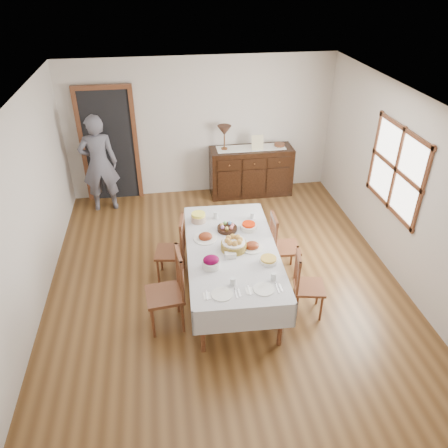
{
  "coord_description": "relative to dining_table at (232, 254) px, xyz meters",
  "views": [
    {
      "loc": [
        -0.76,
        -4.88,
        4.06
      ],
      "look_at": [
        0.0,
        0.1,
        0.95
      ],
      "focal_mm": 35.0,
      "sensor_mm": 36.0,
      "label": 1
    }
  ],
  "objects": [
    {
      "name": "ground",
      "position": [
        -0.05,
        0.26,
        -0.7
      ],
      "size": [
        6.0,
        6.0,
        0.0
      ],
      "primitive_type": "plane",
      "color": "brown"
    },
    {
      "name": "room_shell",
      "position": [
        -0.2,
        0.68,
        0.94
      ],
      "size": [
        5.02,
        6.02,
        2.65
      ],
      "color": "white",
      "rests_on": "ground"
    },
    {
      "name": "dining_table",
      "position": [
        0.0,
        0.0,
        0.0
      ],
      "size": [
        1.26,
        2.35,
        0.79
      ],
      "rotation": [
        0.0,
        0.0,
        -0.04
      ],
      "color": "#B9B9BD",
      "rests_on": "ground"
    },
    {
      "name": "chair_left_near",
      "position": [
        -0.86,
        -0.43,
        -0.15
      ],
      "size": [
        0.5,
        0.5,
        1.09
      ],
      "rotation": [
        0.0,
        0.0,
        -1.47
      ],
      "color": "brown",
      "rests_on": "ground"
    },
    {
      "name": "chair_left_far",
      "position": [
        -0.75,
        0.52,
        -0.2
      ],
      "size": [
        0.47,
        0.47,
        0.99
      ],
      "rotation": [
        0.0,
        0.0,
        -1.73
      ],
      "color": "brown",
      "rests_on": "ground"
    },
    {
      "name": "chair_right_near",
      "position": [
        0.88,
        -0.48,
        -0.23
      ],
      "size": [
        0.45,
        0.45,
        0.93
      ],
      "rotation": [
        0.0,
        0.0,
        1.38
      ],
      "color": "brown",
      "rests_on": "ground"
    },
    {
      "name": "chair_right_far",
      "position": [
        0.8,
        0.4,
        -0.2
      ],
      "size": [
        0.42,
        0.42,
        0.98
      ],
      "rotation": [
        0.0,
        0.0,
        1.53
      ],
      "color": "brown",
      "rests_on": "ground"
    },
    {
      "name": "sideboard",
      "position": [
        0.88,
        2.97,
        -0.22
      ],
      "size": [
        1.58,
        0.57,
        0.95
      ],
      "color": "black",
      "rests_on": "ground"
    },
    {
      "name": "person",
      "position": [
        -1.93,
        2.79,
        0.26
      ],
      "size": [
        0.63,
        0.44,
        1.92
      ],
      "primitive_type": "imported",
      "rotation": [
        0.0,
        0.0,
        3.23
      ],
      "color": "#565561",
      "rests_on": "ground"
    },
    {
      "name": "bread_basket",
      "position": [
        0.02,
        -0.03,
        0.17
      ],
      "size": [
        0.33,
        0.33,
        0.18
      ],
      "color": "olive",
      "rests_on": "dining_table"
    },
    {
      "name": "egg_basket",
      "position": [
        0.01,
        0.44,
        0.13
      ],
      "size": [
        0.28,
        0.28,
        0.1
      ],
      "color": "black",
      "rests_on": "dining_table"
    },
    {
      "name": "ham_platter_a",
      "position": [
        -0.32,
        0.27,
        0.12
      ],
      "size": [
        0.33,
        0.33,
        0.11
      ],
      "color": "silver",
      "rests_on": "dining_table"
    },
    {
      "name": "ham_platter_b",
      "position": [
        0.26,
        -0.04,
        0.12
      ],
      "size": [
        0.3,
        0.3,
        0.11
      ],
      "color": "silver",
      "rests_on": "dining_table"
    },
    {
      "name": "beet_bowl",
      "position": [
        -0.32,
        -0.36,
        0.17
      ],
      "size": [
        0.22,
        0.22,
        0.16
      ],
      "color": "silver",
      "rests_on": "dining_table"
    },
    {
      "name": "carrot_bowl",
      "position": [
        0.31,
        0.42,
        0.14
      ],
      "size": [
        0.24,
        0.24,
        0.1
      ],
      "color": "silver",
      "rests_on": "dining_table"
    },
    {
      "name": "pineapple_bowl",
      "position": [
        -0.36,
        0.74,
        0.16
      ],
      "size": [
        0.21,
        0.21,
        0.13
      ],
      "color": "tan",
      "rests_on": "dining_table"
    },
    {
      "name": "casserole_dish",
      "position": [
        0.4,
        -0.38,
        0.13
      ],
      "size": [
        0.22,
        0.22,
        0.07
      ],
      "color": "silver",
      "rests_on": "dining_table"
    },
    {
      "name": "butter_dish",
      "position": [
        -0.05,
        -0.2,
        0.13
      ],
      "size": [
        0.14,
        0.1,
        0.07
      ],
      "color": "silver",
      "rests_on": "dining_table"
    },
    {
      "name": "setting_left",
      "position": [
        -0.22,
        -0.84,
        0.11
      ],
      "size": [
        0.42,
        0.31,
        0.1
      ],
      "color": "silver",
      "rests_on": "dining_table"
    },
    {
      "name": "setting_right",
      "position": [
        0.27,
        -0.82,
        0.11
      ],
      "size": [
        0.42,
        0.31,
        0.1
      ],
      "color": "silver",
      "rests_on": "dining_table"
    },
    {
      "name": "glass_far_a",
      "position": [
        -0.1,
        0.78,
        0.14
      ],
      "size": [
        0.07,
        0.07,
        0.1
      ],
      "color": "silver",
      "rests_on": "dining_table"
    },
    {
      "name": "glass_far_b",
      "position": [
        0.42,
        0.71,
        0.14
      ],
      "size": [
        0.07,
        0.07,
        0.09
      ],
      "color": "silver",
      "rests_on": "dining_table"
    },
    {
      "name": "runner",
      "position": [
        0.87,
        2.99,
        0.25
      ],
      "size": [
        1.3,
        0.35,
        0.01
      ],
      "color": "white",
      "rests_on": "sideboard"
    },
    {
      "name": "table_lamp",
      "position": [
        0.36,
        3.0,
        0.6
      ],
      "size": [
        0.26,
        0.26,
        0.46
      ],
      "color": "brown",
      "rests_on": "sideboard"
    },
    {
      "name": "picture_frame",
      "position": [
        0.97,
        2.9,
        0.39
      ],
      "size": [
        0.22,
        0.08,
        0.28
      ],
      "color": "beige",
      "rests_on": "sideboard"
    },
    {
      "name": "deco_bowl",
      "position": [
        1.43,
        3.0,
        0.28
      ],
      "size": [
        0.2,
        0.2,
        0.06
      ],
      "color": "brown",
      "rests_on": "sideboard"
    }
  ]
}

